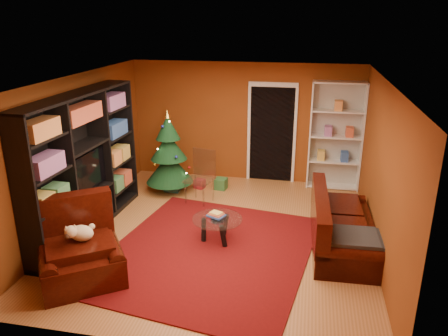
% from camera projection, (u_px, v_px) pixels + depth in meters
% --- Properties ---
extents(floor, '(5.00, 5.50, 0.05)m').
position_uv_depth(floor, '(219.00, 235.00, 7.47)').
color(floor, '#9E6030').
rests_on(floor, ground).
extents(ceiling, '(5.00, 5.50, 0.05)m').
position_uv_depth(ceiling, '(219.00, 78.00, 6.59)').
color(ceiling, silver).
rests_on(ceiling, wall_back).
extents(wall_back, '(5.00, 0.05, 2.60)m').
position_uv_depth(wall_back, '(245.00, 122.00, 9.59)').
color(wall_back, brown).
rests_on(wall_back, ground).
extents(wall_left, '(0.05, 5.50, 2.60)m').
position_uv_depth(wall_left, '(75.00, 152.00, 7.49)').
color(wall_left, brown).
rests_on(wall_left, ground).
extents(wall_right, '(0.05, 5.50, 2.60)m').
position_uv_depth(wall_right, '(383.00, 172.00, 6.56)').
color(wall_right, brown).
rests_on(wall_right, ground).
extents(doorway, '(1.06, 0.60, 2.16)m').
position_uv_depth(doorway, '(272.00, 135.00, 9.53)').
color(doorway, black).
rests_on(doorway, floor).
extents(rug, '(3.51, 3.93, 0.02)m').
position_uv_depth(rug, '(209.00, 252.00, 6.86)').
color(rug, '#5D0B0B').
rests_on(rug, floor).
extents(media_unit, '(0.60, 3.10, 2.36)m').
position_uv_depth(media_unit, '(83.00, 164.00, 7.26)').
color(media_unit, black).
rests_on(media_unit, floor).
extents(christmas_tree, '(1.17, 1.17, 1.75)m').
position_uv_depth(christmas_tree, '(169.00, 153.00, 8.99)').
color(christmas_tree, black).
rests_on(christmas_tree, floor).
extents(gift_box_teal, '(0.32, 0.32, 0.31)m').
position_uv_depth(gift_box_teal, '(173.00, 183.00, 9.25)').
color(gift_box_teal, '#215C6A').
rests_on(gift_box_teal, floor).
extents(gift_box_green, '(0.27, 0.27, 0.24)m').
position_uv_depth(gift_box_green, '(221.00, 184.00, 9.33)').
color(gift_box_green, '#28612F').
rests_on(gift_box_green, floor).
extents(gift_box_red, '(0.24, 0.24, 0.20)m').
position_uv_depth(gift_box_red, '(200.00, 184.00, 9.39)').
color(gift_box_red, maroon).
rests_on(gift_box_red, floor).
extents(white_bookshelf, '(1.08, 0.39, 2.33)m').
position_uv_depth(white_bookshelf, '(336.00, 136.00, 9.10)').
color(white_bookshelf, white).
rests_on(white_bookshelf, floor).
extents(armchair, '(1.64, 1.64, 0.92)m').
position_uv_depth(armchair, '(80.00, 250.00, 6.03)').
color(armchair, black).
rests_on(armchair, rug).
extents(dog, '(0.50, 0.47, 0.30)m').
position_uv_depth(dog, '(82.00, 233.00, 6.02)').
color(dog, beige).
rests_on(dog, armchair).
extents(sofa, '(1.00, 2.11, 0.90)m').
position_uv_depth(sofa, '(344.00, 221.00, 6.90)').
color(sofa, black).
rests_on(sofa, rug).
extents(coffee_table, '(1.08, 1.08, 0.51)m').
position_uv_depth(coffee_table, '(217.00, 230.00, 7.13)').
color(coffee_table, gray).
rests_on(coffee_table, rug).
extents(acrylic_chair, '(0.61, 0.64, 0.95)m').
position_uv_depth(acrylic_chair, '(199.00, 180.00, 8.53)').
color(acrylic_chair, '#66605B').
rests_on(acrylic_chair, rug).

